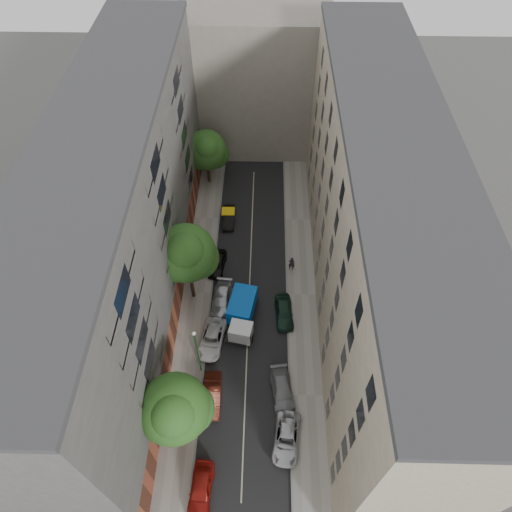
{
  "coord_description": "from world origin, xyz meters",
  "views": [
    {
      "loc": [
        1.34,
        -27.58,
        39.64
      ],
      "look_at": [
        0.71,
        0.3,
        6.0
      ],
      "focal_mm": 32.0,
      "sensor_mm": 36.0,
      "label": 1
    }
  ],
  "objects_px": {
    "car_left_4": "(217,264)",
    "pedestrian": "(292,263)",
    "tree_mid": "(187,255)",
    "tarp_truck": "(242,314)",
    "car_left_2": "(212,339)",
    "car_right_2": "(284,312)",
    "car_left_1": "(212,395)",
    "car_left_0": "(201,489)",
    "car_left_5": "(229,217)",
    "tree_near": "(176,411)",
    "lamp_post": "(197,348)",
    "car_right_0": "(286,438)",
    "tree_far": "(207,151)",
    "car_right_1": "(282,390)",
    "car_left_3": "(222,299)"
  },
  "relations": [
    {
      "from": "car_right_2",
      "to": "car_right_1",
      "type": "bearing_deg",
      "value": -96.17
    },
    {
      "from": "car_left_1",
      "to": "car_left_2",
      "type": "bearing_deg",
      "value": 94.06
    },
    {
      "from": "car_left_0",
      "to": "tree_mid",
      "type": "relative_size",
      "value": 0.43
    },
    {
      "from": "tree_mid",
      "to": "tree_far",
      "type": "xyz_separation_m",
      "value": [
        0.07,
        18.05,
        -1.89
      ]
    },
    {
      "from": "car_right_2",
      "to": "tree_near",
      "type": "distance_m",
      "value": 15.91
    },
    {
      "from": "car_left_0",
      "to": "tree_mid",
      "type": "bearing_deg",
      "value": 101.62
    },
    {
      "from": "tree_near",
      "to": "pedestrian",
      "type": "xyz_separation_m",
      "value": [
        9.45,
        18.32,
        -4.97
      ]
    },
    {
      "from": "car_left_1",
      "to": "tree_far",
      "type": "xyz_separation_m",
      "value": [
        -2.74,
        28.94,
        4.3
      ]
    },
    {
      "from": "car_left_2",
      "to": "car_left_5",
      "type": "bearing_deg",
      "value": 97.01
    },
    {
      "from": "car_left_2",
      "to": "car_left_5",
      "type": "xyz_separation_m",
      "value": [
        0.6,
        16.45,
        -0.0
      ]
    },
    {
      "from": "car_right_2",
      "to": "car_left_0",
      "type": "bearing_deg",
      "value": -116.47
    },
    {
      "from": "tarp_truck",
      "to": "car_right_1",
      "type": "xyz_separation_m",
      "value": [
        3.9,
        -7.47,
        -0.8
      ]
    },
    {
      "from": "car_left_2",
      "to": "car_left_3",
      "type": "xyz_separation_m",
      "value": [
        0.6,
        4.65,
        0.02
      ]
    },
    {
      "from": "tarp_truck",
      "to": "tree_mid",
      "type": "height_order",
      "value": "tree_mid"
    },
    {
      "from": "car_left_4",
      "to": "tree_near",
      "type": "height_order",
      "value": "tree_near"
    },
    {
      "from": "tree_near",
      "to": "car_left_1",
      "type": "bearing_deg",
      "value": 59.88
    },
    {
      "from": "tree_near",
      "to": "lamp_post",
      "type": "relative_size",
      "value": 1.3
    },
    {
      "from": "car_left_0",
      "to": "car_left_3",
      "type": "xyz_separation_m",
      "value": [
        0.35,
        17.85,
        -0.04
      ]
    },
    {
      "from": "car_left_5",
      "to": "car_right_1",
      "type": "height_order",
      "value": "car_left_5"
    },
    {
      "from": "tree_mid",
      "to": "car_left_2",
      "type": "bearing_deg",
      "value": -66.37
    },
    {
      "from": "car_left_2",
      "to": "car_right_2",
      "type": "distance_m",
      "value": 7.7
    },
    {
      "from": "tree_near",
      "to": "tree_mid",
      "type": "bearing_deg",
      "value": 93.06
    },
    {
      "from": "car_right_1",
      "to": "pedestrian",
      "type": "xyz_separation_m",
      "value": [
        1.2,
        14.2,
        0.44
      ]
    },
    {
      "from": "pedestrian",
      "to": "car_right_2",
      "type": "bearing_deg",
      "value": 89.69
    },
    {
      "from": "car_left_5",
      "to": "pedestrian",
      "type": "height_order",
      "value": "pedestrian"
    },
    {
      "from": "car_left_1",
      "to": "pedestrian",
      "type": "relative_size",
      "value": 2.31
    },
    {
      "from": "car_right_2",
      "to": "car_left_1",
      "type": "bearing_deg",
      "value": -130.58
    },
    {
      "from": "car_right_1",
      "to": "tarp_truck",
      "type": "bearing_deg",
      "value": 109.16
    },
    {
      "from": "car_right_2",
      "to": "tree_far",
      "type": "xyz_separation_m",
      "value": [
        -9.25,
        20.14,
        4.29
      ]
    },
    {
      "from": "pedestrian",
      "to": "car_left_5",
      "type": "bearing_deg",
      "value": -36.57
    },
    {
      "from": "tree_mid",
      "to": "car_right_0",
      "type": "bearing_deg",
      "value": -57.26
    },
    {
      "from": "car_right_1",
      "to": "tree_near",
      "type": "relative_size",
      "value": 0.5
    },
    {
      "from": "car_left_5",
      "to": "tree_mid",
      "type": "bearing_deg",
      "value": -105.77
    },
    {
      "from": "car_right_0",
      "to": "lamp_post",
      "type": "xyz_separation_m",
      "value": [
        -7.8,
        6.25,
        3.69
      ]
    },
    {
      "from": "car_left_4",
      "to": "pedestrian",
      "type": "distance_m",
      "value": 8.11
    },
    {
      "from": "car_left_1",
      "to": "car_left_5",
      "type": "xyz_separation_m",
      "value": [
        0.11,
        22.05,
        -0.06
      ]
    },
    {
      "from": "tarp_truck",
      "to": "car_right_2",
      "type": "relative_size",
      "value": 1.41
    },
    {
      "from": "car_left_0",
      "to": "pedestrian",
      "type": "relative_size",
      "value": 2.28
    },
    {
      "from": "car_left_2",
      "to": "car_right_2",
      "type": "bearing_deg",
      "value": 33.67
    },
    {
      "from": "tree_far",
      "to": "pedestrian",
      "type": "bearing_deg",
      "value": -54.34
    },
    {
      "from": "car_left_4",
      "to": "tree_near",
      "type": "xyz_separation_m",
      "value": [
        -1.35,
        -18.45,
        5.39
      ]
    },
    {
      "from": "tree_mid",
      "to": "car_left_1",
      "type": "bearing_deg",
      "value": -75.54
    },
    {
      "from": "lamp_post",
      "to": "car_left_4",
      "type": "bearing_deg",
      "value": 87.2
    },
    {
      "from": "car_right_1",
      "to": "tree_mid",
      "type": "distance_m",
      "value": 15.05
    },
    {
      "from": "tarp_truck",
      "to": "car_left_5",
      "type": "bearing_deg",
      "value": 109.99
    },
    {
      "from": "tree_mid",
      "to": "tarp_truck",
      "type": "bearing_deg",
      "value": -28.9
    },
    {
      "from": "lamp_post",
      "to": "car_left_2",
      "type": "bearing_deg",
      "value": 74.86
    },
    {
      "from": "car_left_2",
      "to": "tree_mid",
      "type": "distance_m",
      "value": 8.51
    },
    {
      "from": "car_left_1",
      "to": "car_left_3",
      "type": "height_order",
      "value": "car_left_1"
    },
    {
      "from": "car_left_5",
      "to": "lamp_post",
      "type": "height_order",
      "value": "lamp_post"
    }
  ]
}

